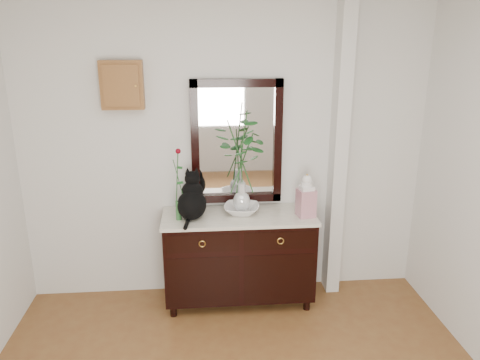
{
  "coord_description": "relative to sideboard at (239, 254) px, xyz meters",
  "views": [
    {
      "loc": [
        -0.21,
        -2.04,
        2.36
      ],
      "look_at": [
        0.1,
        1.63,
        1.2
      ],
      "focal_mm": 35.0,
      "sensor_mm": 36.0,
      "label": 1
    }
  ],
  "objects": [
    {
      "name": "bud_vase_rose",
      "position": [
        -0.52,
        -0.06,
        0.69
      ],
      "size": [
        0.08,
        0.08,
        0.63
      ],
      "primitive_type": null,
      "rotation": [
        0.0,
        0.0,
        0.05
      ],
      "color": "#2E612F",
      "rests_on": "sideboard"
    },
    {
      "name": "key_cabinet",
      "position": [
        -0.95,
        0.21,
        1.48
      ],
      "size": [
        0.35,
        0.1,
        0.4
      ],
      "primitive_type": "cube",
      "color": "brown",
      "rests_on": "wall_back"
    },
    {
      "name": "vase_branches",
      "position": [
        0.03,
        0.04,
        0.85
      ],
      "size": [
        0.5,
        0.5,
        0.9
      ],
      "primitive_type": null,
      "rotation": [
        0.0,
        0.0,
        0.18
      ],
      "color": "silver",
      "rests_on": "lotus_bowl"
    },
    {
      "name": "lotus_bowl",
      "position": [
        0.03,
        0.04,
        0.41
      ],
      "size": [
        0.36,
        0.36,
        0.08
      ],
      "primitive_type": "imported",
      "rotation": [
        0.0,
        0.0,
        -0.18
      ],
      "color": "white",
      "rests_on": "sideboard"
    },
    {
      "name": "wall_back",
      "position": [
        -0.1,
        0.25,
        0.88
      ],
      "size": [
        3.6,
        0.04,
        2.7
      ],
      "primitive_type": "cube",
      "color": "silver",
      "rests_on": "ground"
    },
    {
      "name": "sideboard",
      "position": [
        0.0,
        0.0,
        0.0
      ],
      "size": [
        1.33,
        0.52,
        0.82
      ],
      "color": "black",
      "rests_on": "ground"
    },
    {
      "name": "ginger_jar",
      "position": [
        0.57,
        -0.07,
        0.57
      ],
      "size": [
        0.16,
        0.16,
        0.38
      ],
      "primitive_type": null,
      "rotation": [
        0.0,
        0.0,
        0.18
      ],
      "color": "silver",
      "rests_on": "sideboard"
    },
    {
      "name": "wall_mirror",
      "position": [
        -0.0,
        0.24,
        0.97
      ],
      "size": [
        0.8,
        0.06,
        1.1
      ],
      "color": "black",
      "rests_on": "wall_back"
    },
    {
      "name": "cat",
      "position": [
        -0.4,
        -0.03,
        0.58
      ],
      "size": [
        0.32,
        0.38,
        0.4
      ],
      "primitive_type": null,
      "rotation": [
        0.0,
        0.0,
        -0.12
      ],
      "color": "black",
      "rests_on": "sideboard"
    },
    {
      "name": "pilaster",
      "position": [
        0.9,
        0.17,
        0.88
      ],
      "size": [
        0.12,
        0.2,
        2.7
      ],
      "primitive_type": "cube",
      "color": "silver",
      "rests_on": "ground"
    }
  ]
}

